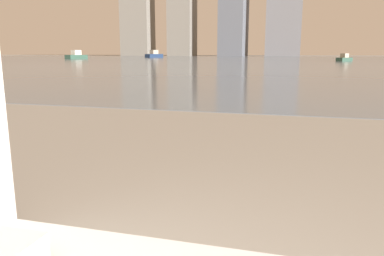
% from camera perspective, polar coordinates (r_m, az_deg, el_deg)
% --- Properties ---
extents(harbor_water, '(180.00, 110.00, 0.01)m').
position_cam_1_polar(harbor_water, '(61.89, 14.96, 10.04)').
color(harbor_water, slate).
rests_on(harbor_water, ground_plane).
extents(harbor_boat_0, '(2.24, 4.16, 1.48)m').
position_cam_1_polar(harbor_boat_0, '(67.67, -17.21, 10.46)').
color(harbor_boat_0, '#335647').
rests_on(harbor_boat_0, harbor_water).
extents(harbor_boat_2, '(2.22, 2.68, 0.98)m').
position_cam_1_polar(harbor_boat_2, '(52.24, 22.19, 9.79)').
color(harbor_boat_2, '#335647').
rests_on(harbor_boat_2, harbor_water).
extents(harbor_boat_3, '(2.96, 4.55, 1.61)m').
position_cam_1_polar(harbor_boat_3, '(83.32, -5.80, 11.03)').
color(harbor_boat_3, navy).
rests_on(harbor_boat_3, harbor_water).
extents(skyline_tower_0, '(9.48, 7.54, 31.53)m').
position_cam_1_polar(skyline_tower_0, '(129.27, -8.36, 17.85)').
color(skyline_tower_0, gray).
rests_on(skyline_tower_0, ground_plane).
extents(skyline_tower_2, '(7.40, 13.84, 22.22)m').
position_cam_1_polar(skyline_tower_2, '(119.83, 6.41, 16.17)').
color(skyline_tower_2, slate).
rests_on(skyline_tower_2, ground_plane).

